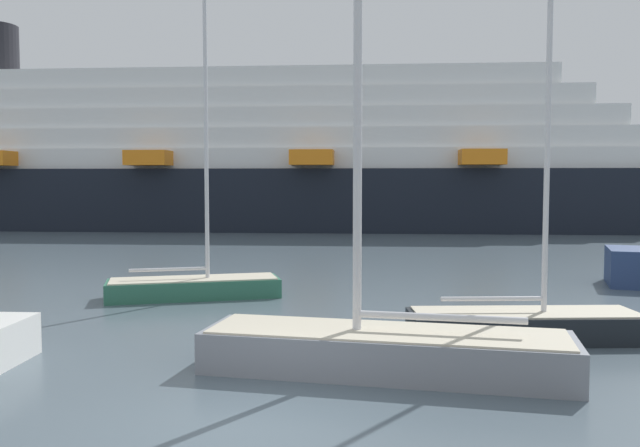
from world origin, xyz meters
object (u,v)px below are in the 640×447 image
sailboat_0 (385,345)px  sailboat_3 (194,283)px  cruise_ship (173,162)px  sailboat_2 (526,322)px

sailboat_0 → sailboat_3: sailboat_0 is taller
sailboat_3 → cruise_ship: cruise_ship is taller
sailboat_0 → cruise_ship: bearing=-59.7°
sailboat_3 → sailboat_0: bearing=-71.0°
sailboat_0 → cruise_ship: (-16.19, 40.84, 4.81)m
sailboat_2 → sailboat_3: bearing=145.8°
cruise_ship → sailboat_2: bearing=-62.0°
sailboat_2 → cruise_ship: 42.97m
sailboat_0 → sailboat_2: 4.55m
sailboat_0 → sailboat_3: bearing=-45.0°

